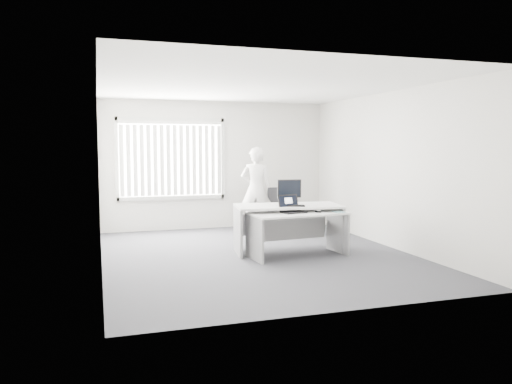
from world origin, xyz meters
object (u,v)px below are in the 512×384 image
object	(u,v)px
desk_far	(288,218)
office_chair	(278,219)
monitor	(289,192)
desk_near	(298,225)
person	(256,190)
laptop	(294,204)

from	to	relation	value
desk_far	office_chair	xyz separation A→B (m)	(0.49, 1.85, -0.29)
monitor	desk_near	bearing A→B (deg)	-89.21
office_chair	desk_far	bearing A→B (deg)	-94.20
office_chair	monitor	xyz separation A→B (m)	(-0.40, -1.66, 0.73)
desk_far	person	xyz separation A→B (m)	(0.10, 2.11, 0.32)
desk_near	desk_far	distance (m)	0.36
desk_near	office_chair	bearing A→B (deg)	73.14
laptop	monitor	bearing A→B (deg)	65.43
desk_near	person	distance (m)	2.49
office_chair	laptop	xyz separation A→B (m)	(-0.53, -2.20, 0.58)
desk_near	laptop	size ratio (longest dim) A/B	4.39
desk_near	office_chair	world-z (taller)	office_chair
desk_near	laptop	bearing A→B (deg)	175.33
person	office_chair	bearing A→B (deg)	170.22
desk_near	desk_far	xyz separation A→B (m)	(-0.03, 0.35, 0.06)
person	laptop	size ratio (longest dim) A/B	4.79
office_chair	monitor	distance (m)	1.86
office_chair	laptop	size ratio (longest dim) A/B	2.51
monitor	laptop	bearing A→B (deg)	-97.13
desk_far	monitor	bearing A→B (deg)	70.64
desk_far	laptop	xyz separation A→B (m)	(-0.04, -0.35, 0.29)
desk_far	office_chair	world-z (taller)	office_chair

